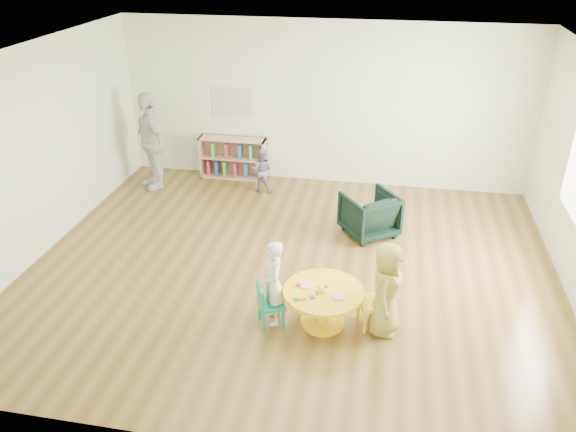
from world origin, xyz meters
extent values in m
plane|color=brown|center=(0.00, 0.00, 0.00)|extent=(7.00, 7.00, 0.00)
cube|color=white|center=(0.00, 0.00, 2.75)|extent=(7.00, 6.00, 0.10)
cube|color=beige|center=(0.00, 3.00, 1.40)|extent=(7.00, 0.10, 2.80)
cube|color=beige|center=(0.00, -3.00, 1.40)|extent=(7.00, 0.10, 2.80)
cube|color=beige|center=(-3.50, 0.00, 1.40)|extent=(0.10, 6.00, 2.80)
cylinder|color=yellow|center=(0.57, -1.11, 0.21)|extent=(0.16, 0.16, 0.42)
cylinder|color=yellow|center=(0.57, -1.11, 0.02)|extent=(0.51, 0.51, 0.04)
cylinder|color=yellow|center=(0.57, -1.11, 0.44)|extent=(0.92, 0.92, 0.04)
cylinder|color=pink|center=(0.36, -1.06, 0.47)|extent=(0.15, 0.15, 0.02)
cylinder|color=pink|center=(0.75, -1.20, 0.47)|extent=(0.17, 0.17, 0.02)
cylinder|color=yellow|center=(0.55, -1.14, 0.48)|extent=(0.10, 0.13, 0.04)
cylinder|color=#14743B|center=(0.51, -1.21, 0.48)|extent=(0.04, 0.05, 0.02)
cylinder|color=#14743B|center=(0.59, -1.06, 0.48)|extent=(0.04, 0.05, 0.02)
cube|color=red|center=(0.27, -1.08, 0.47)|extent=(0.05, 0.05, 0.02)
cube|color=#D36211|center=(0.37, -1.33, 0.47)|extent=(0.07, 0.07, 0.02)
cube|color=blue|center=(0.46, -1.28, 0.47)|extent=(0.07, 0.07, 0.02)
cube|color=#14743B|center=(0.30, -1.35, 0.47)|extent=(0.07, 0.07, 0.02)
cube|color=#188773|center=(-0.02, -1.23, 0.27)|extent=(0.38, 0.38, 0.04)
cube|color=#188773|center=(-0.13, -1.28, 0.41)|extent=(0.15, 0.27, 0.25)
cylinder|color=#188773|center=(-0.17, -1.17, 0.12)|extent=(0.03, 0.03, 0.25)
cylinder|color=#188773|center=(-0.07, -1.38, 0.12)|extent=(0.03, 0.03, 0.25)
cylinder|color=#188773|center=(0.04, -1.07, 0.12)|extent=(0.03, 0.03, 0.25)
cylinder|color=#188773|center=(0.14, -1.28, 0.12)|extent=(0.03, 0.03, 0.25)
cube|color=yellow|center=(1.14, -1.03, 0.31)|extent=(0.43, 0.43, 0.04)
cube|color=yellow|center=(1.28, -0.98, 0.48)|extent=(0.14, 0.33, 0.29)
cylinder|color=yellow|center=(1.31, -1.11, 0.15)|extent=(0.04, 0.04, 0.29)
cylinder|color=yellow|center=(1.22, -0.86, 0.15)|extent=(0.04, 0.04, 0.29)
cylinder|color=yellow|center=(1.06, -1.20, 0.15)|extent=(0.04, 0.04, 0.29)
cylinder|color=yellow|center=(0.97, -0.95, 0.15)|extent=(0.04, 0.04, 0.29)
cube|color=tan|center=(-2.19, 2.83, 0.38)|extent=(0.03, 0.30, 0.75)
cube|color=tan|center=(-1.01, 2.83, 0.38)|extent=(0.03, 0.30, 0.75)
cube|color=tan|center=(-1.60, 2.83, 0.01)|extent=(1.20, 0.30, 0.03)
cube|color=tan|center=(-1.60, 2.83, 0.73)|extent=(1.20, 0.30, 0.03)
cube|color=tan|center=(-1.60, 2.83, 0.38)|extent=(1.14, 0.28, 0.03)
cube|color=tan|center=(-1.60, 2.97, 0.38)|extent=(1.20, 0.02, 0.75)
cube|color=#CB3650|center=(-2.05, 2.81, 0.18)|extent=(0.04, 0.18, 0.26)
cube|color=#2D619F|center=(-1.90, 2.81, 0.18)|extent=(0.04, 0.18, 0.26)
cube|color=#56BA5C|center=(-1.75, 2.81, 0.18)|extent=(0.04, 0.18, 0.26)
cube|color=#CB3650|center=(-1.55, 2.81, 0.18)|extent=(0.04, 0.18, 0.26)
cube|color=#2D619F|center=(-1.35, 2.81, 0.18)|extent=(0.04, 0.18, 0.26)
cube|color=#56BA5C|center=(-1.95, 2.81, 0.53)|extent=(0.04, 0.18, 0.26)
cube|color=#CB3650|center=(-1.70, 2.81, 0.53)|extent=(0.04, 0.18, 0.26)
cube|color=#2D619F|center=(-1.45, 2.81, 0.53)|extent=(0.04, 0.18, 0.26)
cube|color=#56BA5C|center=(-1.25, 2.81, 0.53)|extent=(0.04, 0.18, 0.26)
cube|color=silver|center=(-1.60, 2.98, 1.35)|extent=(0.74, 0.01, 0.54)
cube|color=#FF3547|center=(-1.60, 2.98, 1.35)|extent=(0.70, 0.00, 0.50)
imported|color=black|center=(0.96, 1.13, 0.33)|extent=(0.99, 0.99, 0.66)
imported|color=silver|center=(0.00, -1.17, 0.52)|extent=(0.37, 0.44, 1.04)
imported|color=#FFF21C|center=(1.26, -1.12, 0.56)|extent=(0.43, 0.60, 1.13)
imported|color=#191C3F|center=(-0.94, 2.32, 0.39)|extent=(0.39, 0.31, 0.78)
imported|color=silver|center=(-2.86, 2.19, 0.84)|extent=(0.99, 0.99, 1.69)
camera|label=1|loc=(1.14, -6.32, 4.10)|focal=35.00mm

